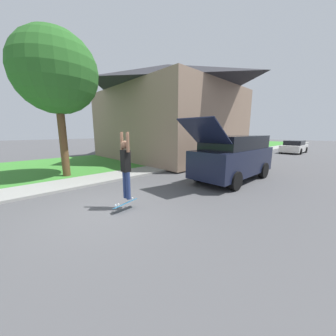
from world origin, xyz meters
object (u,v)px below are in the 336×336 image
(lawn_tree_near, at_px, (56,73))
(skateboarder, at_px, (126,165))
(suv_parked, at_px, (234,157))
(car_down_street, at_px, (294,147))
(skateboard, at_px, (125,203))

(lawn_tree_near, distance_m, skateboarder, 6.73)
(suv_parked, bearing_deg, skateboarder, -95.11)
(skateboarder, bearing_deg, suv_parked, 84.89)
(car_down_street, bearing_deg, lawn_tree_near, -103.30)
(lawn_tree_near, relative_size, car_down_street, 1.62)
(skateboard, bearing_deg, suv_parked, 85.48)
(suv_parked, distance_m, skateboarder, 5.61)
(car_down_street, xyz_separation_m, skateboarder, (0.57, -21.47, 0.71))
(suv_parked, relative_size, skateboard, 7.11)
(suv_parked, distance_m, car_down_street, 15.92)
(lawn_tree_near, xyz_separation_m, suv_parked, (6.17, 5.68, -3.84))
(suv_parked, xyz_separation_m, skateboard, (-0.45, -5.70, -0.93))
(lawn_tree_near, xyz_separation_m, skateboard, (5.71, -0.02, -4.77))
(skateboarder, xyz_separation_m, skateboard, (0.05, -0.12, -1.14))
(lawn_tree_near, distance_m, car_down_street, 22.57)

